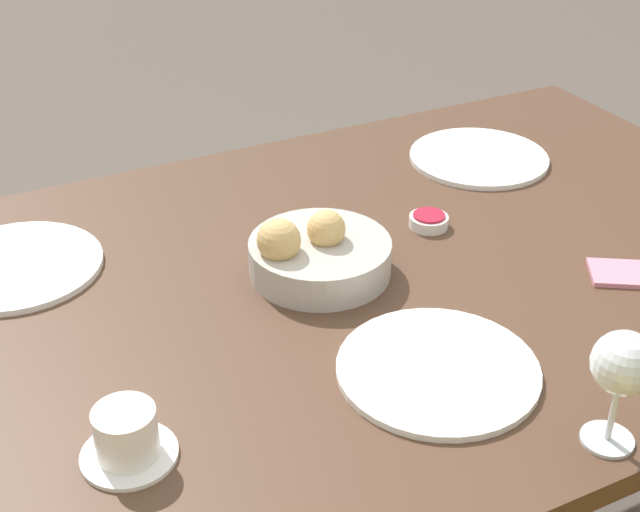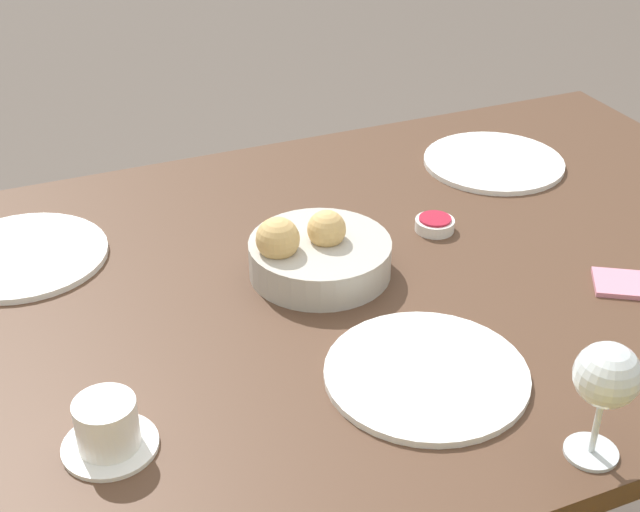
{
  "view_description": "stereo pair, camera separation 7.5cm",
  "coord_description": "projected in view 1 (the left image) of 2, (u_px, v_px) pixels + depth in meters",
  "views": [
    {
      "loc": [
        0.58,
        1.01,
        1.49
      ],
      "look_at": [
        0.06,
        -0.03,
        0.77
      ],
      "focal_mm": 50.0,
      "sensor_mm": 36.0,
      "label": 1
    },
    {
      "loc": [
        0.51,
        1.05,
        1.49
      ],
      "look_at": [
        0.06,
        -0.03,
        0.77
      ],
      "focal_mm": 50.0,
      "sensor_mm": 36.0,
      "label": 2
    }
  ],
  "objects": [
    {
      "name": "dining_table",
      "position": [
        361.0,
        315.0,
        1.43
      ],
      "size": [
        1.6,
        1.03,
        0.74
      ],
      "color": "#4C3323",
      "rests_on": "ground_plane"
    },
    {
      "name": "bread_basket",
      "position": [
        317.0,
        254.0,
        1.36
      ],
      "size": [
        0.22,
        0.22,
        0.11
      ],
      "color": "#B2ADA3",
      "rests_on": "dining_table"
    },
    {
      "name": "plate_near_left",
      "position": [
        479.0,
        157.0,
        1.73
      ],
      "size": [
        0.27,
        0.27,
        0.01
      ],
      "color": "white",
      "rests_on": "dining_table"
    },
    {
      "name": "plate_near_right",
      "position": [
        16.0,
        266.0,
        1.39
      ],
      "size": [
        0.27,
        0.27,
        0.01
      ],
      "color": "white",
      "rests_on": "dining_table"
    },
    {
      "name": "plate_far_center",
      "position": [
        438.0,
        369.0,
        1.17
      ],
      "size": [
        0.27,
        0.27,
        0.01
      ],
      "color": "white",
      "rests_on": "dining_table"
    },
    {
      "name": "wine_glass",
      "position": [
        623.0,
        367.0,
        1.01
      ],
      "size": [
        0.08,
        0.08,
        0.16
      ],
      "color": "silver",
      "rests_on": "dining_table"
    },
    {
      "name": "coffee_cup",
      "position": [
        127.0,
        437.0,
        1.03
      ],
      "size": [
        0.11,
        0.11,
        0.07
      ],
      "color": "white",
      "rests_on": "dining_table"
    },
    {
      "name": "jam_bowl_berry",
      "position": [
        429.0,
        221.0,
        1.5
      ],
      "size": [
        0.07,
        0.07,
        0.02
      ],
      "color": "white",
      "rests_on": "dining_table"
    },
    {
      "name": "cell_phone",
      "position": [
        639.0,
        274.0,
        1.37
      ],
      "size": [
        0.17,
        0.14,
        0.01
      ],
      "color": "pink",
      "rests_on": "dining_table"
    }
  ]
}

